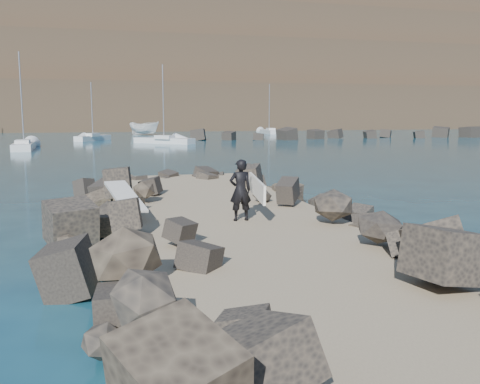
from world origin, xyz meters
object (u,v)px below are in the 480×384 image
(surfer_with_board, at_px, (243,190))
(sailboat_c, at_px, (164,141))
(surfboard_resting, at_px, (125,200))
(boat_imported, at_px, (144,128))

(surfer_with_board, bearing_deg, sailboat_c, 85.60)
(surfboard_resting, relative_size, boat_imported, 0.43)
(surfboard_resting, xyz_separation_m, boat_imported, (6.73, 73.85, 0.06))
(surfboard_resting, relative_size, surfer_with_board, 1.21)
(boat_imported, xyz_separation_m, sailboat_c, (-0.01, -26.59, -0.75))
(surfboard_resting, relative_size, sailboat_c, 0.27)
(boat_imported, height_order, sailboat_c, sailboat_c)
(surfer_with_board, distance_m, sailboat_c, 48.82)
(boat_imported, bearing_deg, sailboat_c, -138.53)
(surfboard_resting, height_order, surfer_with_board, surfer_with_board)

